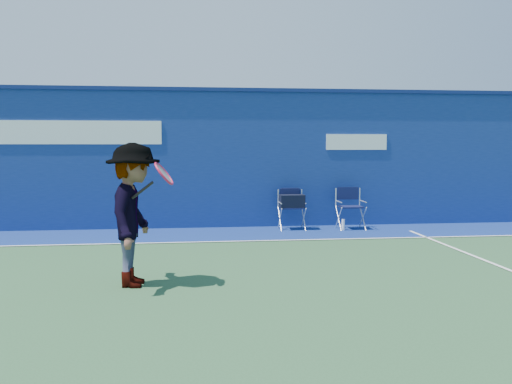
{
  "coord_description": "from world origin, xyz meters",
  "views": [
    {
      "loc": [
        -0.1,
        -6.93,
        1.84
      ],
      "look_at": [
        1.03,
        2.6,
        1.0
      ],
      "focal_mm": 38.0,
      "sensor_mm": 36.0,
      "label": 1
    }
  ],
  "objects": [
    {
      "name": "stadium_wall",
      "position": [
        -0.0,
        5.2,
        1.55
      ],
      "size": [
        24.0,
        0.5,
        3.08
      ],
      "color": "navy",
      "rests_on": "ground"
    },
    {
      "name": "water_bottle",
      "position": [
        3.12,
        4.29,
        0.12
      ],
      "size": [
        0.07,
        0.07,
        0.25
      ],
      "primitive_type": "cylinder",
      "color": "white",
      "rests_on": "ground"
    },
    {
      "name": "out_of_bounds_strip",
      "position": [
        0.0,
        4.1,
        0.0
      ],
      "size": [
        24.0,
        1.8,
        0.01
      ],
      "primitive_type": "cube",
      "color": "navy",
      "rests_on": "ground"
    },
    {
      "name": "court_lines",
      "position": [
        0.0,
        0.6,
        0.01
      ],
      "size": [
        24.0,
        12.0,
        0.01
      ],
      "color": "white",
      "rests_on": "out_of_bounds_strip"
    },
    {
      "name": "ground",
      "position": [
        0.0,
        0.0,
        0.0
      ],
      "size": [
        80.0,
        80.0,
        0.0
      ],
      "primitive_type": "plane",
      "color": "#2B502E",
      "rests_on": "ground"
    },
    {
      "name": "directors_chair_right",
      "position": [
        3.32,
        4.45,
        0.28
      ],
      "size": [
        0.54,
        0.49,
        0.91
      ],
      "color": "silver",
      "rests_on": "ground"
    },
    {
      "name": "directors_chair_left",
      "position": [
        2.04,
        4.55,
        0.38
      ],
      "size": [
        0.52,
        0.49,
        0.89
      ],
      "color": "silver",
      "rests_on": "ground"
    },
    {
      "name": "tennis_player",
      "position": [
        -0.86,
        0.18,
        0.93
      ],
      "size": [
        0.95,
        1.26,
        1.87
      ],
      "color": "#EA4738",
      "rests_on": "ground"
    }
  ]
}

